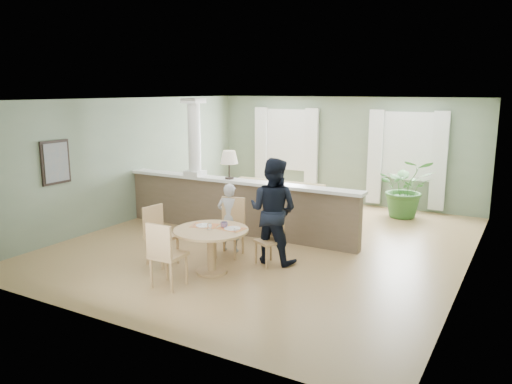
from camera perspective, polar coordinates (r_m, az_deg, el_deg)
The scene contains 12 objects.
ground at distance 9.65m, azimuth 1.65°, elevation -5.71°, with size 8.00×8.00×0.00m, color tan.
room_shell at distance 9.84m, azimuth 3.28°, elevation 5.41°, with size 7.02×8.02×2.71m.
pony_wall at distance 10.11m, azimuth -2.73°, elevation -0.76°, with size 5.32×0.38×2.70m.
sofa at distance 11.20m, azimuth 1.75°, elevation -1.08°, with size 2.83×1.11×0.83m, color #947F50.
houseplant at distance 11.82m, azimuth 16.77°, elevation 0.43°, with size 1.22×1.06×1.36m, color #305D25.
dining_table at distance 7.96m, azimuth -5.09°, elevation -5.26°, with size 1.18×1.18×0.81m.
chair_far_boy at distance 8.79m, azimuth -2.90°, elevation -3.65°, with size 0.53×0.53×1.01m.
chair_far_man at distance 8.33m, azimuth 1.84°, elevation -5.21°, with size 0.51×0.51×0.84m.
chair_near at distance 7.42m, azimuth -10.38°, elevation -6.80°, with size 0.46×0.46×1.00m.
chair_side at distance 8.50m, azimuth -11.08°, elevation -4.54°, with size 0.49×0.49×0.98m.
child_person at distance 8.95m, azimuth -3.04°, elevation -2.94°, with size 0.46×0.30×1.25m, color #A1A2A6.
man_person at distance 8.34m, azimuth 1.96°, elevation -2.14°, with size 0.87×0.67×1.78m, color black.
Camera 1 is at (4.30, -8.14, 2.88)m, focal length 35.00 mm.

